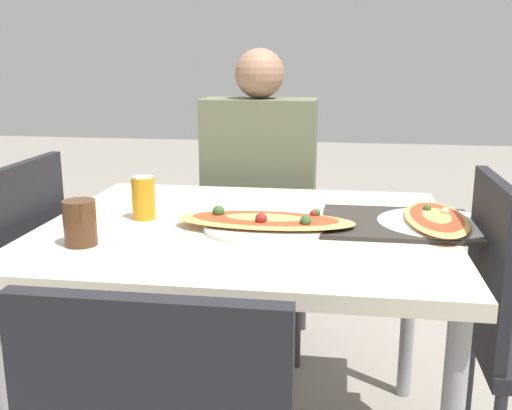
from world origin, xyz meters
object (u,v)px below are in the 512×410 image
(chair_far_seated, at_px, (263,223))
(person_seated, at_px, (259,181))
(pizza_main, at_px, (265,222))
(pizza_second, at_px, (436,221))
(soda_can, at_px, (144,198))
(chair_side_left, at_px, (2,287))
(drink_glass, at_px, (80,223))
(dining_table, at_px, (247,249))

(chair_far_seated, height_order, person_seated, person_seated)
(pizza_main, height_order, pizza_second, pizza_main)
(pizza_main, distance_m, soda_can, 0.37)
(chair_side_left, bearing_deg, drink_glass, -120.97)
(soda_can, distance_m, drink_glass, 0.27)
(soda_can, xyz_separation_m, pizza_second, (0.83, 0.04, -0.05))
(chair_side_left, height_order, person_seated, person_seated)
(person_seated, height_order, pizza_second, person_seated)
(chair_side_left, bearing_deg, soda_can, -85.36)
(dining_table, xyz_separation_m, drink_glass, (-0.38, -0.24, 0.13))
(chair_side_left, relative_size, drink_glass, 7.97)
(pizza_main, height_order, soda_can, soda_can)
(dining_table, xyz_separation_m, pizza_second, (0.52, 0.05, 0.09))
(dining_table, distance_m, chair_side_left, 0.77)
(soda_can, height_order, pizza_second, soda_can)
(chair_far_seated, xyz_separation_m, drink_glass, (-0.32, -1.06, 0.28))
(chair_far_seated, xyz_separation_m, pizza_second, (0.59, -0.76, 0.24))
(pizza_main, distance_m, drink_glass, 0.49)
(chair_far_seated, relative_size, drink_glass, 7.97)
(chair_side_left, xyz_separation_m, pizza_main, (0.81, -0.02, 0.24))
(chair_side_left, bearing_deg, chair_far_seated, -39.76)
(chair_far_seated, bearing_deg, dining_table, 94.50)
(pizza_main, distance_m, pizza_second, 0.47)
(dining_table, xyz_separation_m, soda_can, (-0.30, 0.02, 0.13))
(person_seated, bearing_deg, pizza_main, 99.38)
(dining_table, relative_size, chair_side_left, 1.24)
(pizza_main, bearing_deg, drink_glass, -154.49)
(dining_table, relative_size, chair_far_seated, 1.24)
(dining_table, bearing_deg, drink_glass, -147.18)
(chair_far_seated, bearing_deg, drink_glass, 73.38)
(pizza_main, xyz_separation_m, soda_can, (-0.36, 0.05, 0.04))
(chair_far_seated, height_order, chair_side_left, same)
(dining_table, relative_size, pizza_main, 2.29)
(pizza_main, bearing_deg, soda_can, 171.54)
(drink_glass, height_order, pizza_second, drink_glass)
(pizza_second, bearing_deg, person_seated, 132.29)
(dining_table, relative_size, soda_can, 9.04)
(drink_glass, bearing_deg, chair_side_left, 149.03)
(dining_table, height_order, soda_can, soda_can)
(drink_glass, bearing_deg, dining_table, 32.82)
(pizza_main, bearing_deg, person_seated, 99.38)
(chair_side_left, height_order, pizza_main, chair_side_left)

